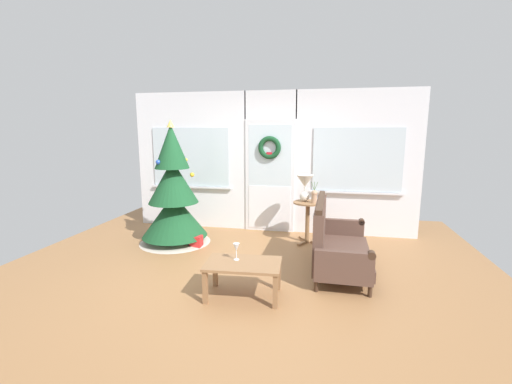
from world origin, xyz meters
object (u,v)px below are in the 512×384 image
side_table (308,214)px  flower_vase (314,196)px  table_lamp (305,184)px  christmas_tree (174,198)px  settee_sofa (334,243)px  wine_glass (236,248)px  gift_box (196,241)px  coffee_table (243,268)px

side_table → flower_vase: size_ratio=1.99×
side_table → table_lamp: (-0.06, 0.04, 0.49)m
christmas_tree → settee_sofa: (2.59, -0.65, -0.37)m
christmas_tree → wine_glass: christmas_tree is taller
wine_glass → gift_box: size_ratio=1.08×
settee_sofa → gift_box: size_ratio=8.50×
flower_vase → table_lamp: bearing=148.0°
flower_vase → gift_box: (-1.84, -0.51, -0.72)m
settee_sofa → wine_glass: settee_sofa is taller
side_table → table_lamp: table_lamp is taller
christmas_tree → flower_vase: bearing=9.0°
wine_glass → settee_sofa: bearing=39.7°
side_table → wine_glass: 2.11m
table_lamp → flower_vase: bearing=-32.0°
wine_glass → gift_box: wine_glass is taller
side_table → gift_box: 1.88m
settee_sofa → wine_glass: size_ratio=7.86×
table_lamp → christmas_tree: bearing=-167.7°
christmas_tree → coffee_table: 2.31m
christmas_tree → settee_sofa: 2.69m
table_lamp → wine_glass: size_ratio=2.26×
side_table → coffee_table: (-0.60, -2.06, -0.15)m
settee_sofa → gift_box: bearing=166.9°
table_lamp → flower_vase: 0.25m
coffee_table → flower_vase: bearing=70.8°
flower_vase → gift_box: size_ratio=1.94×
christmas_tree → table_lamp: christmas_tree is taller
christmas_tree → flower_vase: (2.27, 0.36, 0.06)m
side_table → flower_vase: flower_vase is taller
table_lamp → wine_glass: table_lamp is taller
table_lamp → settee_sofa: bearing=-67.1°
settee_sofa → flower_vase: flower_vase is taller
flower_vase → wine_glass: flower_vase is taller
side_table → coffee_table: 2.15m
side_table → flower_vase: 0.34m
settee_sofa → coffee_table: size_ratio=1.76×
table_lamp → gift_box: table_lamp is taller
gift_box → flower_vase: bearing=15.6°
christmas_tree → wine_glass: (1.48, -1.57, -0.20)m
settee_sofa → side_table: size_ratio=2.21×
christmas_tree → flower_vase: size_ratio=5.77×
wine_glass → side_table: bearing=70.9°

